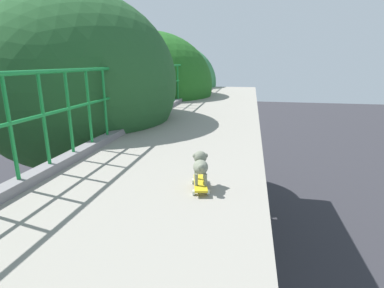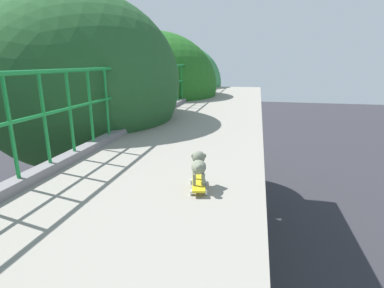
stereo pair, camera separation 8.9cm
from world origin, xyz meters
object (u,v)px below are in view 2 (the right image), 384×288
Objects in this scene: car_red_taxi_fifth at (108,211)px; car_black_sixth at (86,177)px; city_bus at (160,116)px; small_dog at (199,164)px; toy_skateboard at (198,184)px.

car_black_sixth is (-3.36, 3.57, 0.10)m from car_red_taxi_fifth.
city_bus is 30.28m from small_dog.
car_black_sixth is 16.78m from small_dog.
small_dog is at bearing -54.60° from car_red_taxi_fifth.
toy_skateboard is 0.23m from small_dog.
car_red_taxi_fifth is at bearing 125.40° from small_dog.
car_black_sixth is 16.74m from toy_skateboard.
car_red_taxi_fifth is at bearing 125.30° from toy_skateboard.
city_bus is at bearing 100.80° from car_red_taxi_fifth.
toy_skateboard reaches higher than car_black_sixth.
small_dog is at bearing -70.51° from city_bus.
toy_skateboard is (9.99, -28.24, 4.51)m from city_bus.
toy_skateboard is (6.29, -8.89, 5.75)m from car_red_taxi_fifth.
small_dog reaches higher than car_red_taxi_fifth.
car_black_sixth is 15.83m from city_bus.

